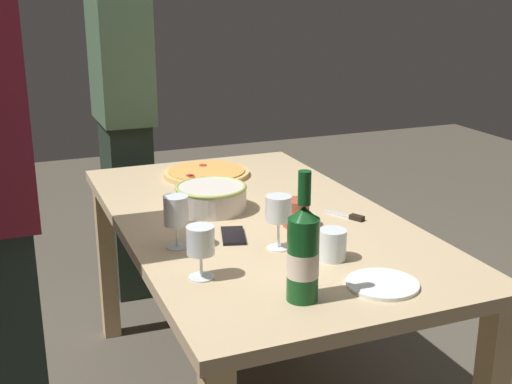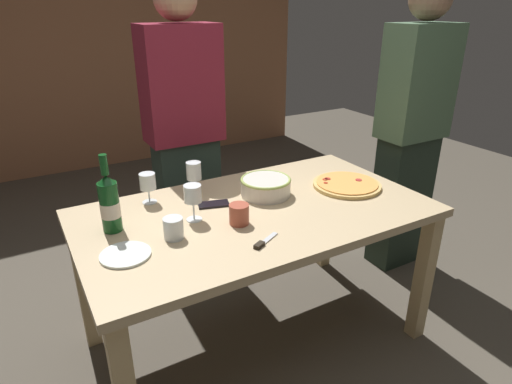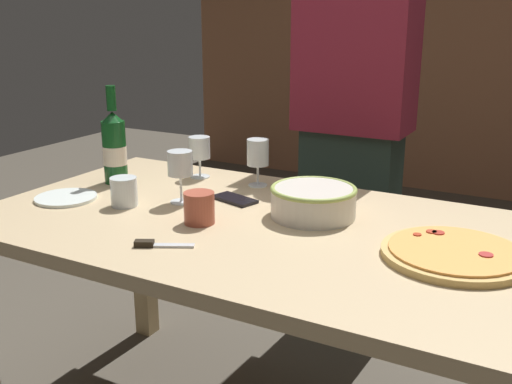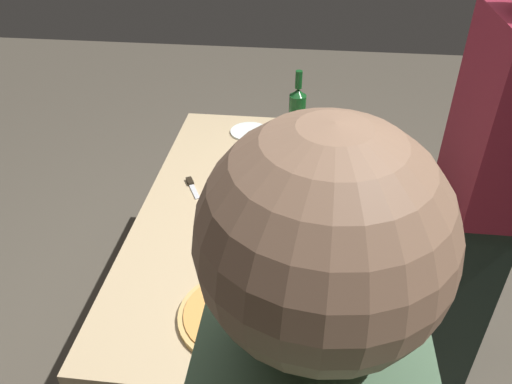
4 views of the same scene
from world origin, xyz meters
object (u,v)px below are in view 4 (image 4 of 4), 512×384
Objects in this scene: serving_bowl at (284,222)px; cell_phone at (293,189)px; wine_bottle at (297,113)px; wine_glass_far_left at (341,168)px; pizza_knife at (192,185)px; pizza at (235,315)px; cup_amber at (252,146)px; dining_table at (256,229)px; person_host at (483,190)px; side_plate at (250,132)px; wine_glass_near_pizza at (274,148)px; wine_glass_by_bottle at (339,141)px; cup_ceramic at (239,180)px.

serving_bowl reaches higher than cell_phone.
wine_bottle is at bearing -72.23° from cell_phone.
wine_glass_far_left reaches higher than pizza_knife.
pizza is 3.92× the size of cup_amber.
cell_phone reaches higher than dining_table.
wine_bottle is 0.92m from person_host.
side_plate is at bearing -163.51° from serving_bowl.
wine_glass_near_pizza is at bearing -13.70° from wine_bottle.
wine_glass_by_bottle is at bearing 141.46° from dining_table.
serving_bowl is 1.52× the size of wine_glass_near_pizza.
dining_table is 4.59× the size of pizza.
cup_amber is 0.98m from person_host.
cup_ceramic is at bearing 90.51° from pizza_knife.
serving_bowl is 0.33m from cup_ceramic.
cell_phone is (-0.27, 0.02, -0.04)m from serving_bowl.
dining_table is 6.44× the size of serving_bowl.
person_host is at bearing 52.80° from wine_glass_by_bottle.
serving_bowl is 0.28m from cell_phone.
wine_glass_near_pizza reaches higher than cup_ceramic.
wine_glass_by_bottle reaches higher than cup_ceramic.
cell_phone is (0.47, 0.24, 0.00)m from side_plate.
cell_phone is 0.42m from pizza_knife.
wine_glass_near_pizza is at bearing 39.51° from cup_amber.
wine_glass_near_pizza is at bearing 139.78° from cup_ceramic.
wine_bottle reaches higher than cup_amber.
wine_glass_by_bottle is (0.22, 0.19, -0.02)m from wine_bottle.
serving_bowl is 1.72× the size of cell_phone.
serving_bowl is at bearing 57.81° from pizza_knife.
wine_glass_far_left is at bearing 66.74° from wine_glass_near_pizza.
serving_bowl is at bearing 9.99° from person_host.
dining_table is 0.64m from side_plate.
cell_phone is at bearing 37.01° from cup_amber.
wine_glass_far_left is at bearing 93.49° from pizza_knife.
wine_glass_far_left reaches higher than serving_bowl.
wine_glass_by_bottle is at bearing 161.18° from pizza.
pizza_knife is (-0.67, -0.28, -0.01)m from pizza.
serving_bowl reaches higher than side_plate.
dining_table is at bearing 65.30° from pizza_knife.
wine_glass_near_pizza is 1.12× the size of wine_glass_by_bottle.
dining_table is at bearing -136.07° from serving_bowl.
pizza is 0.68m from cup_ceramic.
cup_amber reaches higher than side_plate.
wine_glass_near_pizza is (-0.29, 0.04, 0.21)m from dining_table.
cup_ceramic is at bearing -172.91° from pizza.
pizza is at bearing 32.87° from person_host.
wine_glass_near_pizza reaches higher than dining_table.
pizza_knife is at bearing -89.49° from cup_ceramic.
pizza_knife is at bearing -65.93° from wine_glass_by_bottle.
wine_glass_near_pizza reaches higher than cup_amber.
wine_glass_far_left is 0.63m from side_plate.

